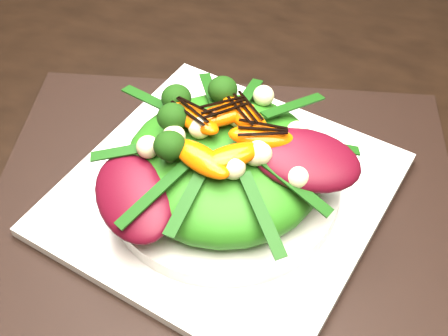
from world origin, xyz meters
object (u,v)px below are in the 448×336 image
(dining_table, at_px, (339,123))
(placemat, at_px, (224,198))
(salad_bowl, at_px, (224,184))
(lettuce_mound, at_px, (224,164))
(orange_segment, at_px, (238,116))
(plate_base, at_px, (224,193))

(dining_table, relative_size, placemat, 3.48)
(salad_bowl, bearing_deg, lettuce_mound, -90.00)
(salad_bowl, height_order, orange_segment, orange_segment)
(plate_base, distance_m, salad_bowl, 0.01)
(placemat, xyz_separation_m, orange_segment, (0.00, 0.03, 0.09))
(plate_base, bearing_deg, placemat, 90.00)
(dining_table, xyz_separation_m, lettuce_mound, (-0.09, -0.16, 0.07))
(dining_table, height_order, placemat, dining_table)
(placemat, distance_m, orange_segment, 0.09)
(plate_base, height_order, salad_bowl, salad_bowl)
(placemat, distance_m, salad_bowl, 0.02)
(dining_table, distance_m, placemat, 0.19)
(dining_table, height_order, plate_base, dining_table)
(placemat, relative_size, orange_segment, 7.59)
(dining_table, height_order, orange_segment, dining_table)
(placemat, height_order, salad_bowl, salad_bowl)
(dining_table, distance_m, lettuce_mound, 0.20)
(lettuce_mound, bearing_deg, salad_bowl, 90.00)
(dining_table, xyz_separation_m, salad_bowl, (-0.09, -0.16, 0.04))
(dining_table, distance_m, plate_base, 0.19)
(placemat, xyz_separation_m, lettuce_mound, (0.00, -0.00, 0.05))
(plate_base, height_order, lettuce_mound, lettuce_mound)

